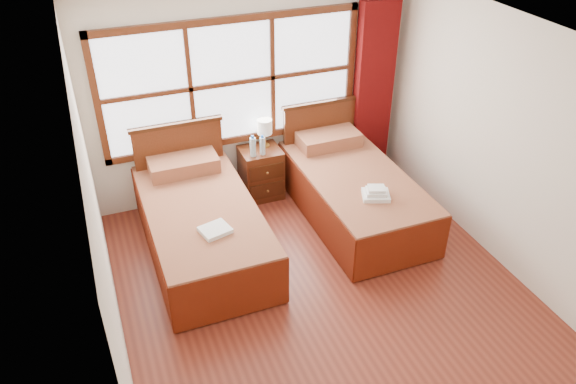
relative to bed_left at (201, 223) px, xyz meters
name	(u,v)px	position (x,y,z in m)	size (l,w,h in m)	color
floor	(325,293)	(0.98, -1.20, -0.35)	(4.50, 4.50, 0.00)	maroon
ceiling	(337,45)	(0.98, -1.20, 2.25)	(4.50, 4.50, 0.00)	white
wall_back	(252,94)	(0.98, 1.05, 0.95)	(4.00, 4.00, 0.00)	silver
wall_left	(101,236)	(-1.02, -1.20, 0.95)	(4.50, 4.50, 0.00)	silver
wall_right	(510,148)	(2.98, -1.20, 0.95)	(4.50, 4.50, 0.00)	silver
window	(232,83)	(0.73, 1.02, 1.15)	(3.16, 0.06, 1.56)	white
curtain	(373,90)	(2.58, 0.91, 0.82)	(0.50, 0.16, 2.30)	#5E0909
bed_left	(201,223)	(0.00, 0.00, 0.00)	(1.17, 2.27, 1.14)	#3A1B0C
bed_right	(352,190)	(1.87, 0.00, -0.01)	(1.14, 2.22, 1.11)	#3A1B0C
nightstand	(261,173)	(0.98, 0.80, -0.02)	(0.50, 0.49, 0.66)	#522411
towels_left	(215,230)	(0.03, -0.57, 0.28)	(0.34, 0.31, 0.04)	white
towels_right	(376,193)	(1.85, -0.57, 0.30)	(0.37, 0.35, 0.12)	white
lamp	(265,128)	(1.07, 0.88, 0.57)	(0.19, 0.19, 0.36)	gold
bottle_near	(253,147)	(0.85, 0.69, 0.44)	(0.07, 0.07, 0.27)	#A9CADA
bottle_far	(263,146)	(0.97, 0.69, 0.43)	(0.07, 0.07, 0.26)	#A9CADA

